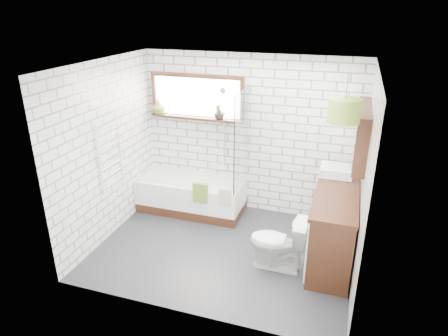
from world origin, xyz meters
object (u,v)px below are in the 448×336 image
(bathtub, at_px, (192,195))
(basin, at_px, (336,171))
(toilet, at_px, (278,243))
(vanity, at_px, (334,224))
(pendant, at_px, (344,111))

(bathtub, xyz_separation_m, basin, (2.22, -0.11, 0.76))
(basin, height_order, toilet, basin)
(vanity, bearing_deg, toilet, -142.76)
(vanity, xyz_separation_m, basin, (-0.06, 0.50, 0.55))
(bathtub, relative_size, basin, 3.96)
(toilet, height_order, pendant, pendant)
(bathtub, height_order, pendant, pendant)
(toilet, xyz_separation_m, pendant, (0.61, 0.08, 1.74))
(vanity, xyz_separation_m, pendant, (-0.04, -0.41, 1.62))
(vanity, xyz_separation_m, toilet, (-0.65, -0.49, -0.12))
(basin, bearing_deg, bathtub, 177.25)
(vanity, height_order, toilet, vanity)
(basin, relative_size, pendant, 1.22)
(bathtub, bearing_deg, toilet, -34.03)
(vanity, bearing_deg, bathtub, 165.08)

